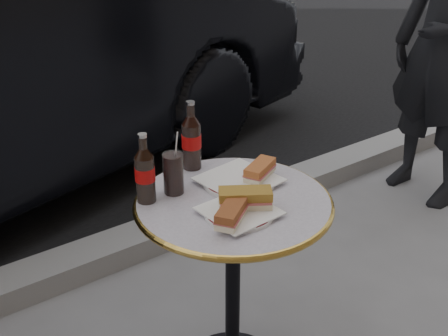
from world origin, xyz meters
TOP-DOWN VIEW (x-y plane):
  - curb at (0.00, 0.90)m, footprint 40.00×0.20m
  - bistro_table at (0.00, 0.00)m, footprint 0.62×0.62m
  - plate_left at (-0.04, -0.08)m, footprint 0.23×0.23m
  - plate_right at (0.08, 0.07)m, footprint 0.25×0.25m
  - sandwich_left_a at (-0.10, -0.12)m, footprint 0.15×0.13m
  - sandwich_left_b at (-0.01, -0.08)m, footprint 0.17×0.15m
  - sandwich_right at (0.14, 0.05)m, footprint 0.15×0.12m
  - cola_bottle_left at (-0.22, 0.15)m, footprint 0.07×0.07m
  - cola_bottle_right at (0.02, 0.26)m, footprint 0.08×0.08m
  - cola_glass at (-0.13, 0.15)m, footprint 0.09×0.09m
  - pedestrian at (1.74, 0.45)m, footprint 0.43×0.64m

SIDE VIEW (x-z plane):
  - curb at x=0.00m, z-range -0.01..0.11m
  - bistro_table at x=0.00m, z-range 0.00..0.73m
  - plate_left at x=-0.04m, z-range 0.73..0.74m
  - plate_right at x=0.08m, z-range 0.73..0.75m
  - sandwich_left_a at x=-0.10m, z-range 0.74..0.79m
  - sandwich_right at x=0.14m, z-range 0.75..0.79m
  - sandwich_left_b at x=-0.01m, z-range 0.74..0.80m
  - cola_glass at x=-0.13m, z-range 0.73..0.87m
  - cola_bottle_left at x=-0.22m, z-range 0.73..0.96m
  - cola_bottle_right at x=0.02m, z-range 0.73..0.97m
  - pedestrian at x=1.74m, z-range 0.00..1.73m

